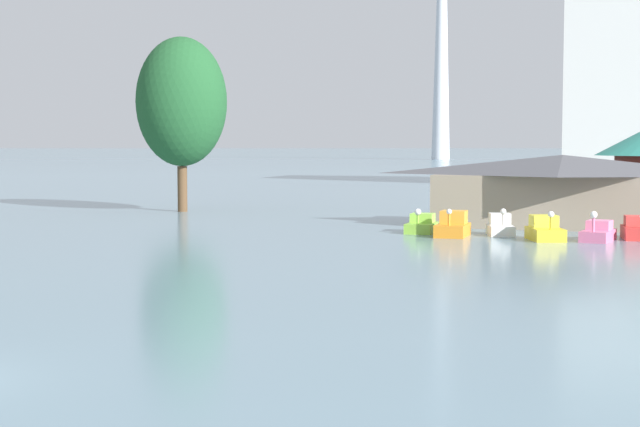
# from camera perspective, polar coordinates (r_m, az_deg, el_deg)

# --- Properties ---
(pedal_boat_lime) EXTENTS (1.54, 2.68, 1.48)m
(pedal_boat_lime) POSITION_cam_1_polar(r_m,az_deg,el_deg) (57.45, 5.91, -0.67)
(pedal_boat_lime) COLOR #8CCC3F
(pedal_boat_lime) RESTS_ON ground
(pedal_boat_orange) EXTENTS (1.65, 2.83, 1.62)m
(pedal_boat_orange) POSITION_cam_1_polar(r_m,az_deg,el_deg) (55.44, 7.71, -0.74)
(pedal_boat_orange) COLOR orange
(pedal_boat_orange) RESTS_ON ground
(pedal_boat_white) EXTENTS (1.92, 2.67, 1.59)m
(pedal_boat_white) POSITION_cam_1_polar(r_m,az_deg,el_deg) (56.51, 10.41, -0.75)
(pedal_boat_white) COLOR white
(pedal_boat_white) RESTS_ON ground
(pedal_boat_yellow) EXTENTS (2.41, 3.11, 1.64)m
(pedal_boat_yellow) POSITION_cam_1_polar(r_m,az_deg,el_deg) (54.14, 12.91, -0.96)
(pedal_boat_yellow) COLOR yellow
(pedal_boat_yellow) RESTS_ON ground
(pedal_boat_pink) EXTENTS (1.91, 3.15, 1.67)m
(pedal_boat_pink) POSITION_cam_1_polar(r_m,az_deg,el_deg) (54.48, 15.83, -1.07)
(pedal_boat_pink) COLOR pink
(pedal_boat_pink) RESTS_ON ground
(pedal_boat_red) EXTENTS (2.00, 2.86, 1.47)m
(pedal_boat_red) POSITION_cam_1_polar(r_m,az_deg,el_deg) (56.13, 18.01, -0.91)
(pedal_boat_red) COLOR red
(pedal_boat_red) RESTS_ON ground
(boathouse) EXTENTS (16.68, 7.18, 4.48)m
(boathouse) POSITION_cam_1_polar(r_m,az_deg,el_deg) (62.84, 13.88, 1.37)
(boathouse) COLOR gray
(boathouse) RESTS_ON ground
(shoreline_tree_tall_left) EXTENTS (6.87, 6.87, 13.22)m
(shoreline_tree_tall_left) POSITION_cam_1_polar(r_m,az_deg,el_deg) (75.43, -8.04, 6.42)
(shoreline_tree_tall_left) COLOR brown
(shoreline_tree_tall_left) RESTS_ON ground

